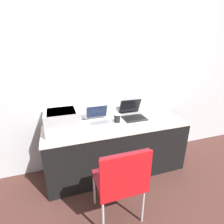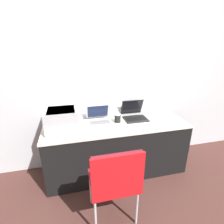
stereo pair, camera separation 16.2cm
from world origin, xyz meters
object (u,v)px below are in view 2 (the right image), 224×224
object	(u,v)px
laptop_left	(99,118)
laptop_right	(134,114)
printer	(62,118)
chair	(115,179)
external_keyboard	(105,129)
coffee_cup	(118,118)

from	to	relation	value
laptop_left	laptop_right	bearing A→B (deg)	1.63
printer	laptop_right	bearing A→B (deg)	7.18
printer	chair	bearing A→B (deg)	-60.45
printer	laptop_right	size ratio (longest dim) A/B	1.17
chair	laptop_left	bearing A→B (deg)	89.00
laptop_right	external_keyboard	distance (m)	0.56
laptop_right	external_keyboard	bearing A→B (deg)	-151.74
laptop_right	external_keyboard	world-z (taller)	laptop_right
coffee_cup	laptop_right	bearing A→B (deg)	17.62
external_keyboard	chair	xyz separation A→B (m)	(-0.04, -0.68, -0.18)
printer	coffee_cup	xyz separation A→B (m)	(0.72, 0.04, -0.09)
laptop_right	chair	distance (m)	1.11
coffee_cup	chair	size ratio (longest dim) A/B	0.13
printer	chair	xyz separation A→B (m)	(0.46, -0.82, -0.32)
external_keyboard	laptop_right	bearing A→B (deg)	28.26
laptop_right	coffee_cup	size ratio (longest dim) A/B	2.92
laptop_left	chair	world-z (taller)	laptop_left
printer	coffee_cup	bearing A→B (deg)	3.04
laptop_left	laptop_right	xyz separation A→B (m)	(0.52, 0.01, 0.01)
external_keyboard	coffee_cup	size ratio (longest dim) A/B	3.79
laptop_right	laptop_left	bearing A→B (deg)	-178.37
laptop_right	chair	bearing A→B (deg)	-119.60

